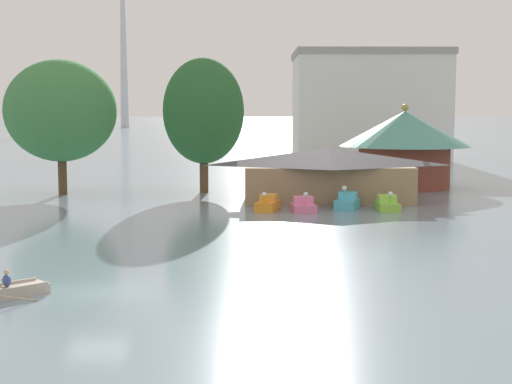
# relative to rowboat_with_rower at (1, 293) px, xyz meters

# --- Properties ---
(ground_plane) EXTENTS (2000.00, 2000.00, 0.00)m
(ground_plane) POSITION_rel_rowboat_with_rower_xyz_m (3.64, 1.02, -0.23)
(ground_plane) COLOR gray
(rowboat_with_rower) EXTENTS (3.56, 3.43, 1.17)m
(rowboat_with_rower) POSITION_rel_rowboat_with_rower_xyz_m (0.00, 0.00, 0.00)
(rowboat_with_rower) COLOR #ADA393
(rowboat_with_rower) RESTS_ON ground
(pedal_boat_orange) EXTENTS (2.03, 2.80, 1.55)m
(pedal_boat_orange) POSITION_rel_rowboat_with_rower_xyz_m (11.36, 25.93, 0.28)
(pedal_boat_orange) COLOR orange
(pedal_boat_orange) RESTS_ON ground
(pedal_boat_pink) EXTENTS (1.88, 2.41, 1.58)m
(pedal_boat_pink) POSITION_rel_rowboat_with_rower_xyz_m (14.02, 25.56, 0.22)
(pedal_boat_pink) COLOR pink
(pedal_boat_pink) RESTS_ON ground
(pedal_boat_cyan) EXTENTS (2.28, 2.98, 1.90)m
(pedal_boat_cyan) POSITION_rel_rowboat_with_rower_xyz_m (17.47, 27.03, 0.32)
(pedal_boat_cyan) COLOR #4CB7CC
(pedal_boat_cyan) RESTS_ON ground
(pedal_boat_lime) EXTENTS (1.60, 2.47, 1.56)m
(pedal_boat_lime) POSITION_rel_rowboat_with_rower_xyz_m (20.42, 26.20, 0.23)
(pedal_boat_lime) COLOR #8CCC3F
(pedal_boat_lime) RESTS_ON ground
(boathouse) EXTENTS (14.68, 7.27, 4.46)m
(boathouse) POSITION_rel_rowboat_with_rower_xyz_m (16.44, 31.72, 2.11)
(boathouse) COLOR #9E7F5B
(boathouse) RESTS_ON ground
(green_roof_pavilion) EXTENTS (12.69, 12.69, 8.18)m
(green_roof_pavilion) POSITION_rel_rowboat_with_rower_xyz_m (25.12, 42.84, 4.17)
(green_roof_pavilion) COLOR brown
(green_roof_pavilion) RESTS_ON ground
(shoreline_tree_tall_left) EXTENTS (9.89, 9.89, 12.05)m
(shoreline_tree_tall_left) POSITION_rel_rowboat_with_rower_xyz_m (-6.83, 37.20, 7.27)
(shoreline_tree_tall_left) COLOR brown
(shoreline_tree_tall_left) RESTS_ON ground
(shoreline_tree_mid) EXTENTS (7.42, 7.42, 12.32)m
(shoreline_tree_mid) POSITION_rel_rowboat_with_rower_xyz_m (5.79, 38.78, 7.24)
(shoreline_tree_mid) COLOR brown
(shoreline_tree_mid) RESTS_ON ground
(background_building_block) EXTENTS (23.33, 16.37, 16.77)m
(background_building_block) POSITION_rel_rowboat_with_rower_xyz_m (28.64, 87.15, 8.17)
(background_building_block) COLOR silver
(background_building_block) RESTS_ON ground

